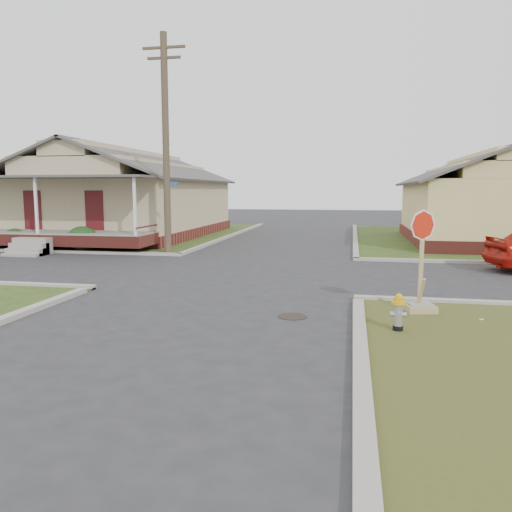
# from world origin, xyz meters

# --- Properties ---
(ground) EXTENTS (120.00, 120.00, 0.00)m
(ground) POSITION_xyz_m (0.00, 0.00, 0.00)
(ground) COLOR #29292B
(ground) RESTS_ON ground
(verge_far_left) EXTENTS (19.00, 19.00, 0.05)m
(verge_far_left) POSITION_xyz_m (-13.00, 18.00, 0.03)
(verge_far_left) COLOR #2B3E16
(verge_far_left) RESTS_ON ground
(curbs) EXTENTS (80.00, 40.00, 0.12)m
(curbs) POSITION_xyz_m (0.00, 5.00, 0.00)
(curbs) COLOR #9D978E
(curbs) RESTS_ON ground
(manhole) EXTENTS (0.64, 0.64, 0.01)m
(manhole) POSITION_xyz_m (2.20, -0.50, 0.01)
(manhole) COLOR black
(manhole) RESTS_ON ground
(corner_house) EXTENTS (10.10, 15.50, 5.30)m
(corner_house) POSITION_xyz_m (-10.00, 16.68, 2.28)
(corner_house) COLOR maroon
(corner_house) RESTS_ON ground
(side_house_yellow) EXTENTS (7.60, 11.60, 4.70)m
(side_house_yellow) POSITION_xyz_m (10.00, 16.50, 2.19)
(side_house_yellow) COLOR maroon
(side_house_yellow) RESTS_ON ground
(utility_pole) EXTENTS (1.80, 0.28, 9.00)m
(utility_pole) POSITION_xyz_m (-4.20, 8.90, 4.66)
(utility_pole) COLOR #483A29
(utility_pole) RESTS_ON ground
(fire_hydrant) EXTENTS (0.27, 0.27, 0.72)m
(fire_hydrant) POSITION_xyz_m (4.32, -1.34, 0.44)
(fire_hydrant) COLOR black
(fire_hydrant) RESTS_ON ground
(stop_sign) EXTENTS (0.64, 0.62, 2.25)m
(stop_sign) POSITION_xyz_m (4.92, 0.33, 0.54)
(stop_sign) COLOR tan
(stop_sign) RESTS_ON ground
(hedge_left) EXTENTS (1.27, 1.04, 0.97)m
(hedge_left) POSITION_xyz_m (-11.85, 9.42, 0.53)
(hedge_left) COLOR #143714
(hedge_left) RESTS_ON verge_far_left
(hedge_right) EXTENTS (1.42, 1.16, 1.08)m
(hedge_right) POSITION_xyz_m (-8.35, 9.24, 0.59)
(hedge_right) COLOR #143714
(hedge_right) RESTS_ON verge_far_left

